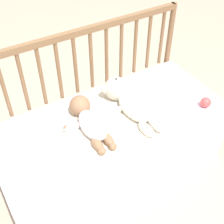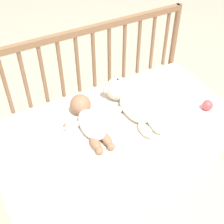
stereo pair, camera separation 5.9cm
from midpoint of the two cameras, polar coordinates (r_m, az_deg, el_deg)
The scene contains 7 objects.
ground_plane at distance 2.11m, azimuth -0.94°, elevation -10.08°, with size 12.00×12.00×0.00m, color tan.
crib_mattress at distance 1.93m, azimuth -1.02°, elevation -6.06°, with size 1.34×0.59×0.45m.
crib_rail at distance 1.89m, azimuth -6.09°, elevation 8.15°, with size 1.34×0.04×0.86m.
blanket at distance 1.76m, azimuth -0.56°, elevation -1.33°, with size 0.80×0.53×0.01m.
teddy_bear at distance 1.81m, azimuth 1.61°, elevation 2.23°, with size 0.31×0.47×0.15m.
baby at distance 1.70m, azimuth -5.15°, elevation -1.59°, with size 0.29×0.41×0.12m.
toy_ball at distance 1.90m, azimuth 15.92°, elevation 1.70°, with size 0.06×0.06×0.06m.
Camera 1 is at (-0.65, -1.10, 1.67)m, focal length 50.00 mm.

